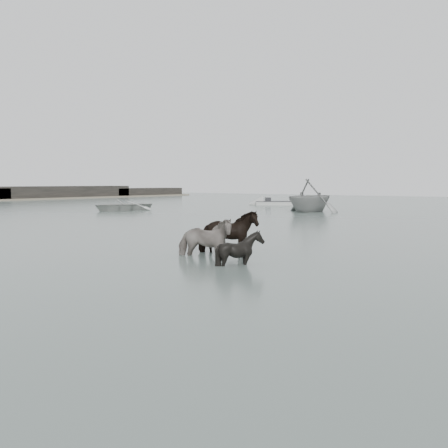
{
  "coord_description": "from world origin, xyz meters",
  "views": [
    {
      "loc": [
        10.05,
        -11.56,
        2.22
      ],
      "look_at": [
        1.18,
        0.01,
        1.0
      ],
      "focal_mm": 40.0,
      "sensor_mm": 36.0,
      "label": 1
    }
  ],
  "objects_px": {
    "pony_dark": "(229,228)",
    "pony_black": "(240,242)",
    "pony_pinto": "(205,232)",
    "rowboat_lead": "(122,204)"
  },
  "relations": [
    {
      "from": "pony_pinto",
      "to": "pony_dark",
      "type": "bearing_deg",
      "value": -26.8
    },
    {
      "from": "pony_dark",
      "to": "pony_black",
      "type": "relative_size",
      "value": 1.27
    },
    {
      "from": "pony_pinto",
      "to": "rowboat_lead",
      "type": "distance_m",
      "value": 25.88
    },
    {
      "from": "pony_dark",
      "to": "rowboat_lead",
      "type": "bearing_deg",
      "value": 80.05
    },
    {
      "from": "pony_dark",
      "to": "pony_black",
      "type": "xyz_separation_m",
      "value": [
        1.6,
        -1.62,
        -0.17
      ]
    },
    {
      "from": "pony_pinto",
      "to": "pony_black",
      "type": "relative_size",
      "value": 1.43
    },
    {
      "from": "rowboat_lead",
      "to": "pony_black",
      "type": "bearing_deg",
      "value": -23.83
    },
    {
      "from": "pony_black",
      "to": "rowboat_lead",
      "type": "relative_size",
      "value": 0.26
    },
    {
      "from": "pony_pinto",
      "to": "rowboat_lead",
      "type": "xyz_separation_m",
      "value": [
        -21.03,
        15.08,
        -0.26
      ]
    },
    {
      "from": "pony_black",
      "to": "rowboat_lead",
      "type": "bearing_deg",
      "value": 38.68
    }
  ]
}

